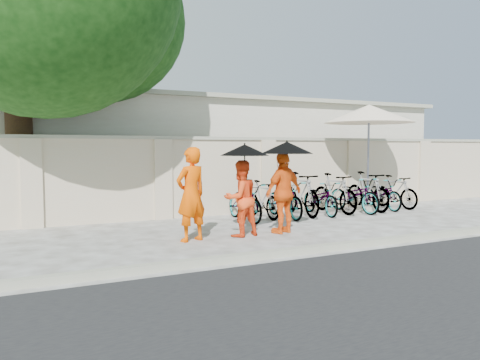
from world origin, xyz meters
name	(u,v)px	position (x,y,z in m)	size (l,w,h in m)	color
ground	(256,237)	(0.00, 0.00, 0.00)	(80.00, 80.00, 0.00)	silver
kerb	(304,250)	(0.00, -1.70, 0.06)	(40.00, 0.16, 0.12)	#9C9D88
compound_wall	(233,177)	(1.00, 3.20, 1.00)	(20.00, 0.30, 2.00)	beige
building_behind	(212,153)	(2.00, 7.00, 1.60)	(14.00, 6.00, 3.20)	beige
monk_left	(191,194)	(-1.33, 0.17, 0.90)	(0.66, 0.43, 1.81)	#FF5500
monk_center	(241,198)	(-0.26, 0.18, 0.77)	(0.75, 0.58, 1.54)	#FA4717
parasol_center	(245,150)	(-0.21, 0.10, 1.75)	(0.99, 0.99, 0.99)	black
monk_right	(284,193)	(0.71, 0.11, 0.86)	(1.00, 0.42, 1.71)	#FF6113
parasol_right	(287,148)	(0.73, 0.03, 1.79)	(1.09, 1.09, 0.95)	black
patio_umbrella	(369,115)	(4.78, 2.13, 2.72)	(2.65, 2.65, 3.01)	#9C9D88
bike_0	(245,202)	(0.74, 1.95, 0.46)	(0.61, 1.75, 0.92)	slate
bike_1	(262,200)	(1.30, 2.09, 0.48)	(0.45, 1.60, 0.96)	slate
bike_2	(285,199)	(1.86, 1.91, 0.47)	(0.63, 1.79, 0.94)	slate
bike_3	(301,194)	(2.42, 2.03, 0.57)	(0.54, 1.91, 1.15)	slate
bike_4	(321,198)	(2.98, 1.93, 0.45)	(0.59, 1.70, 0.90)	slate
bike_5	(334,193)	(3.54, 2.06, 0.54)	(0.51, 1.81, 1.09)	slate
bike_6	(354,195)	(4.11, 1.91, 0.48)	(0.64, 1.84, 0.97)	slate
bike_7	(367,191)	(4.67, 2.02, 0.56)	(0.52, 1.85, 1.11)	slate
bike_8	(381,194)	(5.23, 2.05, 0.45)	(0.60, 1.72, 0.90)	slate
bike_9	(395,192)	(5.79, 2.08, 0.49)	(0.46, 1.63, 0.98)	slate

